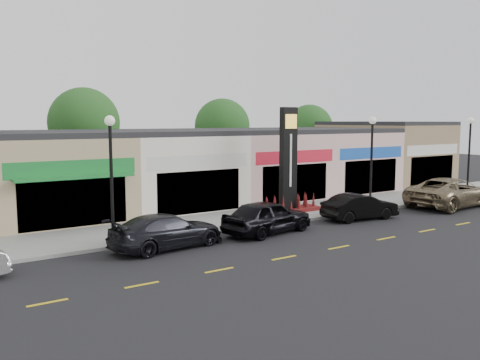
{
  "coord_description": "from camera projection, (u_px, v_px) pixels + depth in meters",
  "views": [
    {
      "loc": [
        -15.29,
        -18.34,
        5.42
      ],
      "look_at": [
        -0.44,
        4.0,
        2.25
      ],
      "focal_mm": 38.0,
      "sensor_mm": 36.0,
      "label": 1
    }
  ],
  "objects": [
    {
      "name": "shop_pink_e",
      "position": [
        324.0,
        158.0,
        40.29
      ],
      "size": [
        7.0,
        10.01,
        4.8
      ],
      "color": "#CF9F9D",
      "rests_on": "ground"
    },
    {
      "name": "lamp_east_far",
      "position": [
        469.0,
        148.0,
        35.76
      ],
      "size": [
        0.44,
        0.44,
        5.47
      ],
      "color": "black",
      "rests_on": "sidewalk"
    },
    {
      "name": "car_black_conv",
      "position": [
        360.0,
        207.0,
        27.76
      ],
      "size": [
        2.03,
        4.49,
        1.43
      ],
      "primitive_type": "imported",
      "rotation": [
        0.0,
        0.0,
        1.45
      ],
      "color": "black",
      "rests_on": "ground"
    },
    {
      "name": "lamp_west_near",
      "position": [
        111.0,
        166.0,
        21.47
      ],
      "size": [
        0.44,
        0.44,
        5.47
      ],
      "color": "black",
      "rests_on": "sidewalk"
    },
    {
      "name": "car_dark_sedan",
      "position": [
        167.0,
        231.0,
        21.54
      ],
      "size": [
        2.69,
        5.31,
        1.48
      ],
      "primitive_type": "imported",
      "rotation": [
        0.0,
        0.0,
        1.7
      ],
      "color": "black",
      "rests_on": "ground"
    },
    {
      "name": "shop_tan",
      "position": [
        383.0,
        152.0,
        44.11
      ],
      "size": [
        7.0,
        10.01,
        5.3
      ],
      "color": "#836B4C",
      "rests_on": "ground"
    },
    {
      "name": "shop_beige",
      "position": [
        49.0,
        174.0,
        28.74
      ],
      "size": [
        7.0,
        10.85,
        4.8
      ],
      "color": "tan",
      "rests_on": "ground"
    },
    {
      "name": "tree_rear_mid",
      "position": [
        222.0,
        126.0,
        44.16
      ],
      "size": [
        4.8,
        4.8,
        7.29
      ],
      "color": "#382619",
      "rests_on": "ground"
    },
    {
      "name": "shop_cream",
      "position": [
        162.0,
        167.0,
        32.6
      ],
      "size": [
        7.0,
        10.01,
        4.8
      ],
      "color": "white",
      "rests_on": "ground"
    },
    {
      "name": "curb",
      "position": [
        268.0,
        225.0,
        25.94
      ],
      "size": [
        52.0,
        0.2,
        0.15
      ],
      "primitive_type": "cube",
      "color": "gray",
      "rests_on": "ground"
    },
    {
      "name": "tree_rear_west",
      "position": [
        84.0,
        123.0,
        37.53
      ],
      "size": [
        5.2,
        5.2,
        7.83
      ],
      "color": "#382619",
      "rests_on": "ground"
    },
    {
      "name": "lamp_east_near",
      "position": [
        372.0,
        153.0,
        30.27
      ],
      "size": [
        0.44,
        0.44,
        5.47
      ],
      "color": "black",
      "rests_on": "sidewalk"
    },
    {
      "name": "pylon_sign",
      "position": [
        288.0,
        175.0,
        29.07
      ],
      "size": [
        4.2,
        1.3,
        6.0
      ],
      "color": "#500D18",
      "rests_on": "sidewalk"
    },
    {
      "name": "sidewalk",
      "position": [
        243.0,
        218.0,
        27.8
      ],
      "size": [
        52.0,
        4.3,
        0.15
      ],
      "primitive_type": "cube",
      "color": "gray",
      "rests_on": "ground"
    },
    {
      "name": "shop_pink_w",
      "position": [
        251.0,
        162.0,
        36.44
      ],
      "size": [
        7.0,
        10.01,
        4.8
      ],
      "color": "#CF9F9D",
      "rests_on": "ground"
    },
    {
      "name": "car_gold_suv",
      "position": [
        451.0,
        192.0,
        31.84
      ],
      "size": [
        3.45,
        6.79,
        1.84
      ],
      "primitive_type": "imported",
      "rotation": [
        0.0,
        0.0,
        1.63
      ],
      "color": "#806F51",
      "rests_on": "ground"
    },
    {
      "name": "car_black_sedan",
      "position": [
        267.0,
        217.0,
        24.35
      ],
      "size": [
        2.72,
        5.07,
        1.64
      ],
      "primitive_type": "imported",
      "rotation": [
        0.0,
        0.0,
        1.74
      ],
      "color": "black",
      "rests_on": "ground"
    },
    {
      "name": "tree_rear_east",
      "position": [
        309.0,
        128.0,
        49.69
      ],
      "size": [
        4.6,
        4.6,
        6.94
      ],
      "color": "#382619",
      "rests_on": "ground"
    },
    {
      "name": "ground",
      "position": [
        294.0,
        234.0,
        24.21
      ],
      "size": [
        120.0,
        120.0,
        0.0
      ],
      "primitive_type": "plane",
      "color": "black",
      "rests_on": "ground"
    }
  ]
}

